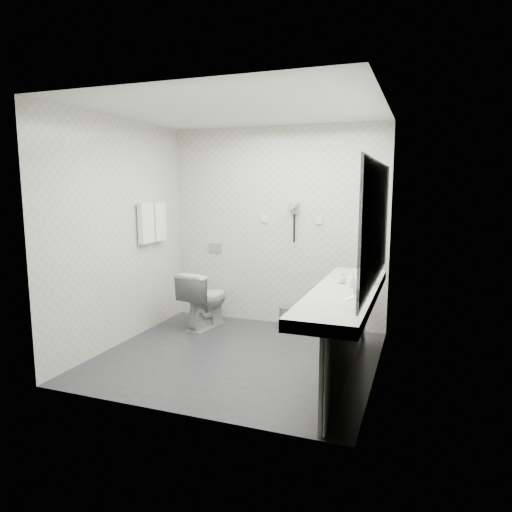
% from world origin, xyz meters
% --- Properties ---
extents(floor, '(2.80, 2.80, 0.00)m').
position_xyz_m(floor, '(0.00, 0.00, 0.00)').
color(floor, '#29292E').
rests_on(floor, ground).
extents(ceiling, '(2.80, 2.80, 0.00)m').
position_xyz_m(ceiling, '(0.00, 0.00, 2.50)').
color(ceiling, silver).
rests_on(ceiling, wall_back).
extents(wall_back, '(2.80, 0.00, 2.80)m').
position_xyz_m(wall_back, '(0.00, 1.30, 1.25)').
color(wall_back, beige).
rests_on(wall_back, floor).
extents(wall_front, '(2.80, 0.00, 2.80)m').
position_xyz_m(wall_front, '(0.00, -1.30, 1.25)').
color(wall_front, beige).
rests_on(wall_front, floor).
extents(wall_left, '(0.00, 2.60, 2.60)m').
position_xyz_m(wall_left, '(-1.40, 0.00, 1.25)').
color(wall_left, beige).
rests_on(wall_left, floor).
extents(wall_right, '(0.00, 2.60, 2.60)m').
position_xyz_m(wall_right, '(1.40, 0.00, 1.25)').
color(wall_right, beige).
rests_on(wall_right, floor).
extents(vanity_counter, '(0.55, 2.20, 0.10)m').
position_xyz_m(vanity_counter, '(1.12, -0.20, 0.80)').
color(vanity_counter, silver).
rests_on(vanity_counter, floor).
extents(vanity_panel, '(0.03, 2.15, 0.75)m').
position_xyz_m(vanity_panel, '(1.15, -0.20, 0.38)').
color(vanity_panel, gray).
rests_on(vanity_panel, floor).
extents(vanity_post_near, '(0.06, 0.06, 0.75)m').
position_xyz_m(vanity_post_near, '(1.18, -1.24, 0.38)').
color(vanity_post_near, silver).
rests_on(vanity_post_near, floor).
extents(vanity_post_far, '(0.06, 0.06, 0.75)m').
position_xyz_m(vanity_post_far, '(1.18, 0.84, 0.38)').
color(vanity_post_far, silver).
rests_on(vanity_post_far, floor).
extents(mirror, '(0.02, 2.20, 1.05)m').
position_xyz_m(mirror, '(1.39, -0.20, 1.45)').
color(mirror, '#B2BCC6').
rests_on(mirror, wall_right).
extents(basin_near, '(0.40, 0.31, 0.05)m').
position_xyz_m(basin_near, '(1.12, -0.85, 0.83)').
color(basin_near, silver).
rests_on(basin_near, vanity_counter).
extents(basin_far, '(0.40, 0.31, 0.05)m').
position_xyz_m(basin_far, '(1.12, 0.45, 0.83)').
color(basin_far, silver).
rests_on(basin_far, vanity_counter).
extents(faucet_near, '(0.04, 0.04, 0.15)m').
position_xyz_m(faucet_near, '(1.32, -0.85, 0.92)').
color(faucet_near, silver).
rests_on(faucet_near, vanity_counter).
extents(faucet_far, '(0.04, 0.04, 0.15)m').
position_xyz_m(faucet_far, '(1.32, 0.45, 0.92)').
color(faucet_far, silver).
rests_on(faucet_far, vanity_counter).
extents(soap_bottle_a, '(0.07, 0.07, 0.12)m').
position_xyz_m(soap_bottle_a, '(1.19, -0.13, 0.91)').
color(soap_bottle_a, beige).
rests_on(soap_bottle_a, vanity_counter).
extents(soap_bottle_b, '(0.11, 0.11, 0.10)m').
position_xyz_m(soap_bottle_b, '(1.06, 0.05, 0.90)').
color(soap_bottle_b, beige).
rests_on(soap_bottle_b, vanity_counter).
extents(glass_left, '(0.06, 0.06, 0.11)m').
position_xyz_m(glass_left, '(1.34, 0.11, 0.91)').
color(glass_left, silver).
rests_on(glass_left, vanity_counter).
extents(glass_right, '(0.07, 0.07, 0.11)m').
position_xyz_m(glass_right, '(1.34, 0.21, 0.90)').
color(glass_right, silver).
rests_on(glass_right, vanity_counter).
extents(toilet, '(0.51, 0.76, 0.72)m').
position_xyz_m(toilet, '(-0.78, 0.80, 0.36)').
color(toilet, silver).
rests_on(toilet, floor).
extents(flush_plate, '(0.18, 0.02, 0.12)m').
position_xyz_m(flush_plate, '(-0.85, 1.29, 0.95)').
color(flush_plate, '#B2B5BA').
rests_on(flush_plate, wall_back).
extents(pedal_bin, '(0.24, 0.24, 0.27)m').
position_xyz_m(pedal_bin, '(0.22, 1.07, 0.14)').
color(pedal_bin, '#B2B5BA').
rests_on(pedal_bin, floor).
extents(bin_lid, '(0.19, 0.19, 0.02)m').
position_xyz_m(bin_lid, '(0.22, 1.07, 0.28)').
color(bin_lid, '#B2B5BA').
rests_on(bin_lid, pedal_bin).
extents(towel_rail, '(0.02, 0.62, 0.02)m').
position_xyz_m(towel_rail, '(-1.35, 0.55, 1.55)').
color(towel_rail, silver).
rests_on(towel_rail, wall_left).
extents(towel_near, '(0.07, 0.24, 0.48)m').
position_xyz_m(towel_near, '(-1.34, 0.41, 1.33)').
color(towel_near, white).
rests_on(towel_near, towel_rail).
extents(towel_far, '(0.07, 0.24, 0.48)m').
position_xyz_m(towel_far, '(-1.34, 0.69, 1.33)').
color(towel_far, white).
rests_on(towel_far, towel_rail).
extents(dryer_cradle, '(0.10, 0.04, 0.14)m').
position_xyz_m(dryer_cradle, '(0.25, 1.27, 1.50)').
color(dryer_cradle, gray).
rests_on(dryer_cradle, wall_back).
extents(dryer_barrel, '(0.08, 0.14, 0.08)m').
position_xyz_m(dryer_barrel, '(0.25, 1.20, 1.53)').
color(dryer_barrel, gray).
rests_on(dryer_barrel, dryer_cradle).
extents(dryer_cord, '(0.02, 0.02, 0.35)m').
position_xyz_m(dryer_cord, '(0.25, 1.26, 1.25)').
color(dryer_cord, black).
rests_on(dryer_cord, dryer_cradle).
extents(switch_plate_a, '(0.09, 0.02, 0.09)m').
position_xyz_m(switch_plate_a, '(-0.15, 1.29, 1.35)').
color(switch_plate_a, silver).
rests_on(switch_plate_a, wall_back).
extents(switch_plate_b, '(0.09, 0.02, 0.09)m').
position_xyz_m(switch_plate_b, '(0.55, 1.29, 1.35)').
color(switch_plate_b, silver).
rests_on(switch_plate_b, wall_back).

